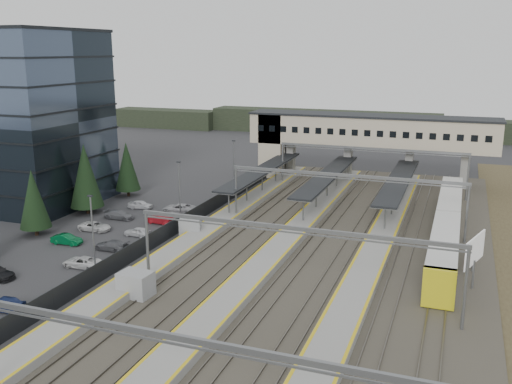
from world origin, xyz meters
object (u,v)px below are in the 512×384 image
at_px(relay_cabin_far, 190,227).
at_px(footbridge, 353,134).
at_px(billboard, 475,252).
at_px(train, 447,227).
at_px(office_building, 8,117).
at_px(relay_cabin_near, 136,285).

xyz_separation_m(relay_cabin_far, footbridge, (12.24, 36.09, 6.81)).
height_order(footbridge, billboard, footbridge).
height_order(relay_cabin_far, train, train).
xyz_separation_m(office_building, footbridge, (43.70, 30.00, -4.26)).
relative_size(footbridge, train, 1.06).
height_order(office_building, footbridge, office_building).
relative_size(relay_cabin_near, billboard, 0.57).
height_order(relay_cabin_near, footbridge, footbridge).
height_order(relay_cabin_near, train, train).
height_order(office_building, relay_cabin_near, office_building).
relative_size(relay_cabin_far, train, 0.08).
relative_size(office_building, train, 0.64).
xyz_separation_m(office_building, relay_cabin_far, (31.46, -6.09, -11.07)).
bearing_deg(relay_cabin_far, billboard, -5.39).
bearing_deg(billboard, relay_cabin_far, 174.61).
distance_m(train, billboard, 11.24).
height_order(office_building, billboard, office_building).
bearing_deg(office_building, train, 1.71).
xyz_separation_m(relay_cabin_near, train, (25.38, 25.04, 0.77)).
height_order(office_building, train, office_building).
bearing_deg(relay_cabin_near, relay_cabin_far, 100.44).
height_order(relay_cabin_near, relay_cabin_far, relay_cabin_near).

